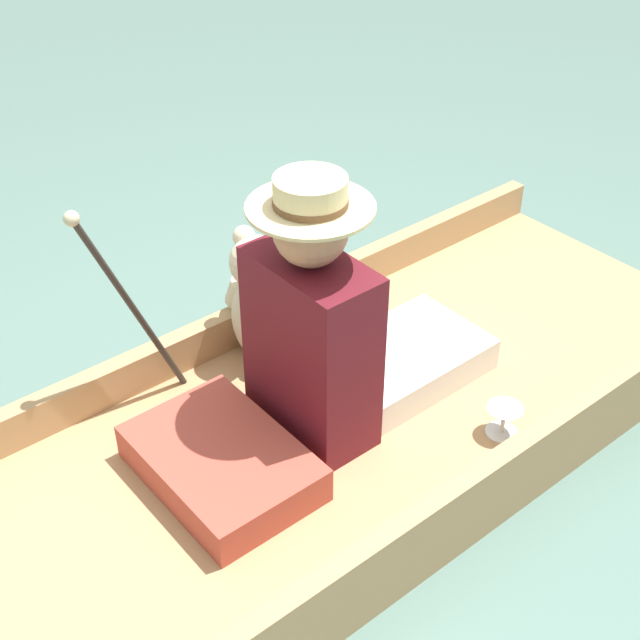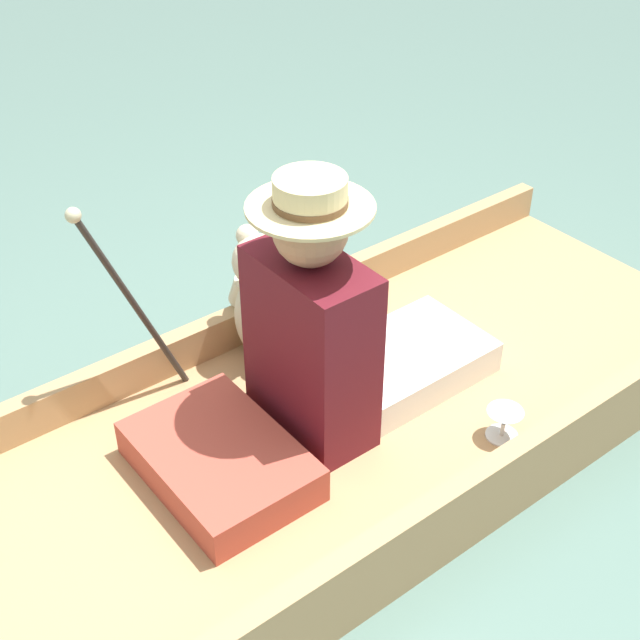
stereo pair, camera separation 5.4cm
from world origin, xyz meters
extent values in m
plane|color=slate|center=(0.00, 0.00, 0.00)|extent=(16.00, 16.00, 0.00)
cube|color=tan|center=(0.00, 0.00, 0.07)|extent=(1.08, 3.08, 0.13)
cube|color=tan|center=(-0.51, 0.00, 0.20)|extent=(0.06, 3.08, 0.13)
cube|color=tan|center=(0.51, 0.00, 0.20)|extent=(0.06, 3.08, 0.13)
cube|color=#B24738|center=(-0.01, -0.30, 0.19)|extent=(0.53, 0.37, 0.11)
cube|color=white|center=(-0.02, 0.41, 0.19)|extent=(0.35, 0.54, 0.11)
cube|color=#5B141E|center=(-0.02, 0.04, 0.42)|extent=(0.39, 0.21, 0.58)
cube|color=beige|center=(-0.02, 0.15, 0.46)|extent=(0.04, 0.01, 0.32)
cube|color=white|center=(-0.13, 0.14, 0.49)|extent=(0.02, 0.01, 0.35)
cube|color=white|center=(0.08, 0.14, 0.49)|extent=(0.02, 0.01, 0.35)
sphere|color=tan|center=(-0.02, 0.04, 0.81)|extent=(0.20, 0.20, 0.20)
cylinder|color=beige|center=(-0.02, 0.04, 0.88)|extent=(0.34, 0.34, 0.01)
cylinder|color=beige|center=(-0.02, 0.04, 0.92)|extent=(0.19, 0.19, 0.08)
cylinder|color=brown|center=(-0.02, 0.04, 0.89)|extent=(0.20, 0.20, 0.02)
ellipsoid|color=beige|center=(-0.39, 0.12, 0.28)|extent=(0.20, 0.17, 0.30)
sphere|color=beige|center=(-0.39, 0.12, 0.50)|extent=(0.17, 0.17, 0.17)
sphere|color=tan|center=(-0.39, 0.19, 0.48)|extent=(0.07, 0.07, 0.07)
sphere|color=beige|center=(-0.45, 0.12, 0.56)|extent=(0.07, 0.07, 0.07)
sphere|color=beige|center=(-0.33, 0.12, 0.56)|extent=(0.07, 0.07, 0.07)
cylinder|color=beige|center=(-0.50, 0.12, 0.33)|extent=(0.11, 0.08, 0.13)
cylinder|color=beige|center=(-0.29, 0.12, 0.33)|extent=(0.11, 0.08, 0.13)
sphere|color=beige|center=(-0.45, 0.16, 0.17)|extent=(0.08, 0.08, 0.08)
sphere|color=beige|center=(-0.34, 0.16, 0.17)|extent=(0.08, 0.08, 0.08)
cylinder|color=silver|center=(0.37, 0.45, 0.13)|extent=(0.10, 0.10, 0.01)
cylinder|color=silver|center=(0.37, 0.45, 0.16)|extent=(0.01, 0.01, 0.04)
cone|color=silver|center=(0.37, 0.45, 0.21)|extent=(0.11, 0.11, 0.05)
cylinder|color=#2D2823|center=(-0.44, -0.29, 0.48)|extent=(0.02, 0.29, 0.70)
sphere|color=beige|center=(-0.44, -0.43, 0.83)|extent=(0.04, 0.04, 0.04)
camera|label=1|loc=(1.53, -1.22, 1.97)|focal=50.00mm
camera|label=2|loc=(1.57, -1.18, 1.97)|focal=50.00mm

